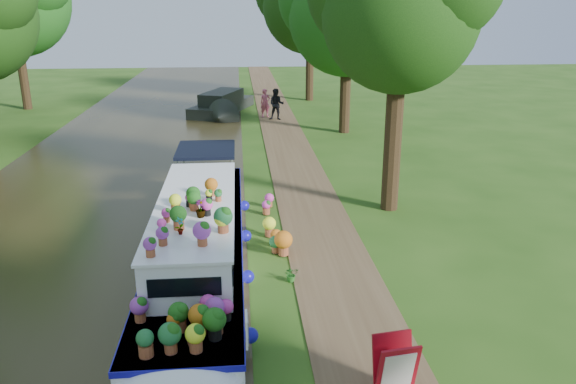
% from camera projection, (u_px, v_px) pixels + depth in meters
% --- Properties ---
extents(ground, '(100.00, 100.00, 0.00)m').
position_uv_depth(ground, '(283.00, 249.00, 15.65)').
color(ground, '#264B12').
rests_on(ground, ground).
extents(canal_water, '(10.00, 100.00, 0.02)m').
position_uv_depth(canal_water, '(62.00, 257.00, 15.14)').
color(canal_water, black).
rests_on(canal_water, ground).
extents(towpath, '(2.20, 100.00, 0.03)m').
position_uv_depth(towpath, '(326.00, 247.00, 15.74)').
color(towpath, brown).
rests_on(towpath, ground).
extents(plant_boat, '(2.29, 13.52, 2.27)m').
position_uv_depth(plant_boat, '(198.00, 241.00, 14.08)').
color(plant_boat, white).
rests_on(plant_boat, canal_water).
extents(tree_near_overhang, '(5.52, 5.28, 8.99)m').
position_uv_depth(tree_near_overhang, '(400.00, 1.00, 16.79)').
color(tree_near_overhang, black).
rests_on(tree_near_overhang, ground).
extents(tree_near_mid, '(6.90, 6.60, 9.40)m').
position_uv_depth(tree_near_mid, '(347.00, 7.00, 28.26)').
color(tree_near_mid, black).
rests_on(tree_near_mid, ground).
extents(second_boat, '(4.20, 7.59, 1.38)m').
position_uv_depth(second_boat, '(222.00, 104.00, 35.41)').
color(second_boat, black).
rests_on(second_boat, canal_water).
extents(sandwich_board, '(0.75, 0.66, 1.14)m').
position_uv_depth(sandwich_board, '(395.00, 373.00, 9.49)').
color(sandwich_board, '#9E0B18').
rests_on(sandwich_board, towpath).
extents(pedestrian_pink, '(0.69, 0.54, 1.69)m').
position_uv_depth(pedestrian_pink, '(265.00, 103.00, 34.02)').
color(pedestrian_pink, '#E15CA1').
rests_on(pedestrian_pink, towpath).
extents(pedestrian_dark, '(1.00, 0.85, 1.84)m').
position_uv_depth(pedestrian_dark, '(277.00, 104.00, 33.13)').
color(pedestrian_dark, black).
rests_on(pedestrian_dark, towpath).
extents(verge_plant, '(0.40, 0.36, 0.39)m').
position_uv_depth(verge_plant, '(291.00, 274.00, 13.76)').
color(verge_plant, '#286A1F').
rests_on(verge_plant, ground).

